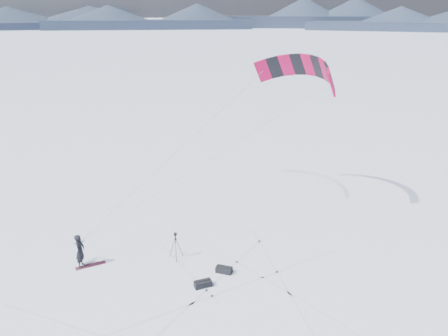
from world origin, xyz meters
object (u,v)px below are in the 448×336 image
object	(u,v)px
tripod	(176,242)
gear_bag_a	(203,284)
gear_bag_b	(224,270)
snowkiter	(82,266)
snowboard	(91,265)

from	to	relation	value
tripod	gear_bag_a	distance (m)	2.94
tripod	gear_bag_b	bearing A→B (deg)	-64.90
gear_bag_a	gear_bag_b	distance (m)	1.50
snowkiter	snowboard	world-z (taller)	snowkiter
gear_bag_a	gear_bag_b	world-z (taller)	gear_bag_b
snowkiter	tripod	bearing A→B (deg)	-78.64
snowkiter	tripod	size ratio (longest dim) A/B	1.21
gear_bag_a	snowkiter	bearing A→B (deg)	142.69
snowkiter	gear_bag_b	world-z (taller)	snowkiter
snowkiter	gear_bag_b	bearing A→B (deg)	-92.44
snowboard	gear_bag_a	distance (m)	5.86
snowboard	gear_bag_a	xyz separation A→B (m)	(4.87, -3.26, 0.14)
tripod	gear_bag_b	size ratio (longest dim) A/B	1.68
tripod	gear_bag_b	world-z (taller)	tripod
snowkiter	gear_bag_a	bearing A→B (deg)	-103.73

